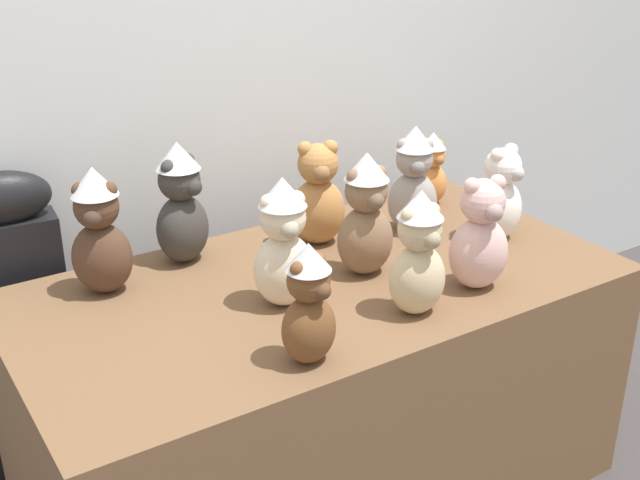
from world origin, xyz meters
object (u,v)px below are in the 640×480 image
at_px(teddy_bear_caramel, 318,196).
at_px(teddy_bear_chestnut, 309,305).
at_px(teddy_bear_cream, 284,244).
at_px(teddy_bear_blush, 481,237).
at_px(teddy_bear_cocoa, 99,232).
at_px(teddy_bear_ginger, 432,170).
at_px(display_table, 320,390).
at_px(teddy_bear_mocha, 366,216).
at_px(instrument_case, 21,329).
at_px(teddy_bear_charcoal, 181,204).
at_px(teddy_bear_snow, 500,196).
at_px(teddy_bear_ash, 413,181).
at_px(teddy_bear_sand, 419,254).

bearing_deg(teddy_bear_caramel, teddy_bear_chestnut, -103.20).
relative_size(teddy_bear_cream, teddy_bear_blush, 1.10).
relative_size(teddy_bear_cocoa, teddy_bear_ginger, 1.39).
distance_m(display_table, teddy_bear_caramel, 0.56).
bearing_deg(teddy_bear_blush, teddy_bear_caramel, 125.19).
xyz_separation_m(teddy_bear_cocoa, teddy_bear_mocha, (0.64, -0.28, 0.00)).
bearing_deg(teddy_bear_cocoa, instrument_case, 150.75).
height_order(teddy_bear_chestnut, teddy_bear_charcoal, teddy_bear_charcoal).
bearing_deg(display_table, teddy_bear_mocha, -10.04).
bearing_deg(teddy_bear_chestnut, teddy_bear_caramel, 43.45).
xyz_separation_m(teddy_bear_snow, teddy_bear_mocha, (-0.47, 0.02, 0.03)).
bearing_deg(instrument_case, teddy_bear_charcoal, -23.59).
relative_size(teddy_bear_chestnut, teddy_bear_ash, 0.87).
bearing_deg(teddy_bear_snow, instrument_case, 143.23).
bearing_deg(teddy_bear_chestnut, instrument_case, 104.72).
relative_size(display_table, teddy_bear_snow, 5.63).
relative_size(teddy_bear_blush, teddy_bear_ash, 0.93).
height_order(teddy_bear_charcoal, teddy_bear_ginger, teddy_bear_charcoal).
bearing_deg(teddy_bear_ginger, display_table, -154.34).
relative_size(display_table, instrument_case, 1.67).
bearing_deg(teddy_bear_ginger, teddy_bear_cream, -154.72).
distance_m(teddy_bear_chestnut, teddy_bear_ginger, 1.04).
xyz_separation_m(teddy_bear_snow, teddy_bear_sand, (-0.49, -0.23, 0.02)).
bearing_deg(teddy_bear_sand, teddy_bear_ash, 54.01).
bearing_deg(teddy_bear_snow, teddy_bear_chestnut, -173.56).
height_order(teddy_bear_caramel, teddy_bear_cocoa, teddy_bear_cocoa).
distance_m(teddy_bear_chestnut, teddy_bear_cream, 0.28).
relative_size(teddy_bear_chestnut, teddy_bear_sand, 0.89).
bearing_deg(teddy_bear_sand, teddy_bear_cocoa, 140.60).
distance_m(display_table, instrument_case, 0.89).
distance_m(teddy_bear_snow, teddy_bear_ginger, 0.33).
xyz_separation_m(instrument_case, teddy_bear_blush, (1.01, -0.81, 0.35)).
bearing_deg(display_table, teddy_bear_snow, -4.33).
bearing_deg(display_table, teddy_bear_cream, -157.43).
height_order(instrument_case, teddy_bear_cocoa, teddy_bear_cocoa).
distance_m(instrument_case, teddy_bear_ginger, 1.36).
height_order(teddy_bear_caramel, teddy_bear_cream, teddy_bear_cream).
xyz_separation_m(teddy_bear_caramel, teddy_bear_cocoa, (-0.64, 0.04, 0.02)).
distance_m(teddy_bear_snow, teddy_bear_mocha, 0.47).
relative_size(teddy_bear_charcoal, teddy_bear_snow, 1.21).
bearing_deg(teddy_bear_mocha, teddy_bear_sand, -87.28).
xyz_separation_m(instrument_case, teddy_bear_charcoal, (0.43, -0.24, 0.38)).
bearing_deg(teddy_bear_ash, teddy_bear_sand, -98.20).
distance_m(instrument_case, teddy_bear_chestnut, 1.04).
bearing_deg(teddy_bear_ash, display_table, -132.74).
relative_size(display_table, teddy_bear_ginger, 6.59).
bearing_deg(teddy_bear_chestnut, teddy_bear_cocoa, 103.01).
relative_size(teddy_bear_cream, teddy_bear_sand, 1.05).
relative_size(teddy_bear_caramel, teddy_bear_charcoal, 0.90).
bearing_deg(teddy_bear_ginger, teddy_bear_caramel, -171.49).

